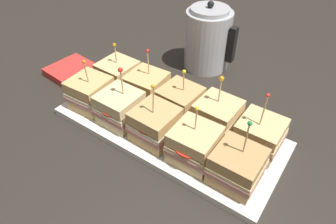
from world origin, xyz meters
The scene contains 14 objects.
ground_plane centered at (0.00, 0.00, 0.00)m, with size 6.00×6.00×0.00m, color #2D2823.
serving_platter centered at (0.00, 0.00, 0.01)m, with size 0.57×0.25×0.02m.
sandwich_front_far_left centered at (-0.21, -0.05, 0.06)m, with size 0.10×0.10×0.15m.
sandwich_front_left centered at (-0.11, -0.05, 0.06)m, with size 0.10×0.10×0.16m.
sandwich_front_center centered at (0.00, -0.05, 0.06)m, with size 0.10×0.10×0.16m.
sandwich_front_right centered at (0.11, -0.05, 0.06)m, with size 0.10×0.10×0.14m.
sandwich_front_far_right centered at (0.21, -0.06, 0.06)m, with size 0.10×0.10×0.16m.
sandwich_back_far_left centered at (-0.21, 0.05, 0.06)m, with size 0.10×0.10×0.14m.
sandwich_back_left centered at (-0.11, 0.05, 0.06)m, with size 0.10×0.11×0.16m.
sandwich_back_center centered at (0.00, 0.05, 0.06)m, with size 0.10×0.10×0.14m.
sandwich_back_right centered at (0.11, 0.06, 0.06)m, with size 0.10×0.10×0.15m.
sandwich_back_far_right centered at (0.21, 0.06, 0.06)m, with size 0.10×0.10×0.16m.
kettle_steel centered at (-0.08, 0.33, 0.10)m, with size 0.17×0.14×0.22m.
napkin_stack centered at (-0.40, 0.04, 0.01)m, with size 0.15×0.15×0.02m.
Camera 1 is at (0.32, -0.45, 0.54)m, focal length 32.00 mm.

